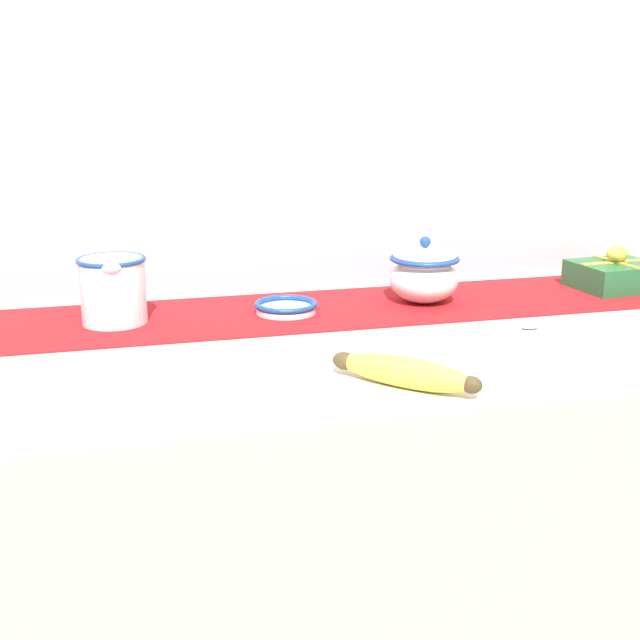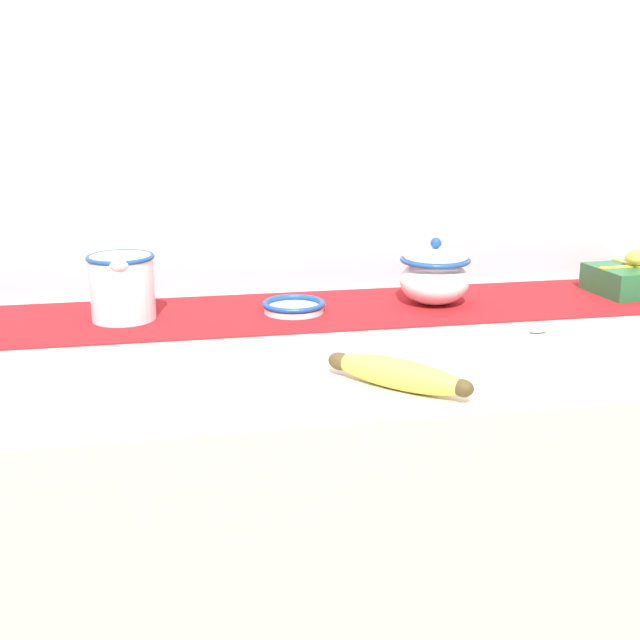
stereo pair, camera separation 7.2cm
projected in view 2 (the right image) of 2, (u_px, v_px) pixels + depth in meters
The scene contains 9 objects.
countertop at pixel (325, 600), 1.39m from camera, with size 1.54×0.66×0.94m, color beige.
back_wall at pixel (290, 156), 1.52m from camera, with size 2.34×0.04×2.40m, color silver.
table_runner at pixel (306, 311), 1.43m from camera, with size 1.41×0.28×0.00m, color #A8191E.
cream_pitcher at pixel (122, 285), 1.36m from camera, with size 0.11×0.13×0.11m.
sugar_bowl at pixel (435, 275), 1.46m from camera, with size 0.13×0.13×0.12m.
small_dish at pixel (294, 306), 1.41m from camera, with size 0.11×0.11×0.02m.
banana at pixel (397, 374), 1.05m from camera, with size 0.17×0.17×0.04m.
spoon at pixel (530, 331), 1.30m from camera, with size 0.18×0.05×0.01m.
gift_box at pixel (634, 279), 1.55m from camera, with size 0.17×0.14×0.08m.
Camera 2 is at (-0.24, -1.18, 1.31)m, focal length 45.00 mm.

